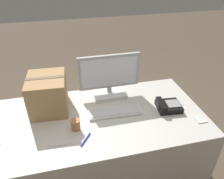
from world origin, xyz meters
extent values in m
plane|color=brown|center=(0.00, 0.00, 0.00)|extent=(12.00, 12.00, 0.00)
cube|color=beige|center=(0.00, 0.00, 0.36)|extent=(1.80, 0.90, 0.72)
cube|color=white|center=(0.17, 0.30, 0.74)|extent=(0.30, 0.23, 0.04)
cylinder|color=#B2B2B2|center=(0.17, 0.30, 0.79)|extent=(0.04, 0.04, 0.05)
cube|color=#B2B2B2|center=(0.17, 0.30, 0.97)|extent=(0.56, 0.03, 0.32)
cube|color=white|center=(0.17, 0.28, 0.97)|extent=(0.51, 0.01, 0.27)
cube|color=silver|center=(0.16, 0.01, 0.73)|extent=(0.46, 0.16, 0.02)
cube|color=silver|center=(0.16, 0.01, 0.74)|extent=(0.42, 0.13, 0.01)
cube|color=black|center=(0.63, -0.03, 0.74)|extent=(0.22, 0.20, 0.05)
cube|color=black|center=(0.56, -0.03, 0.78)|extent=(0.06, 0.18, 0.03)
cube|color=gray|center=(0.66, -0.04, 0.77)|extent=(0.12, 0.12, 0.01)
cylinder|color=#BC7547|center=(-0.19, -0.11, 0.76)|extent=(0.07, 0.07, 0.08)
cylinder|color=#BC7547|center=(-0.19, -0.11, 0.81)|extent=(0.07, 0.07, 0.01)
cube|color=silver|center=(-0.33, -0.25, 0.72)|extent=(0.14, 0.01, 0.00)
ellipsoid|color=silver|center=(-0.25, -0.25, 0.72)|extent=(0.04, 0.03, 0.00)
cube|color=tan|center=(-0.38, 0.21, 0.87)|extent=(0.33, 0.37, 0.31)
cube|color=brown|center=(-0.38, 0.21, 1.03)|extent=(0.30, 0.06, 0.00)
cylinder|color=#1933B2|center=(-0.13, -0.24, 0.73)|extent=(0.09, 0.12, 0.01)
cube|color=silver|center=(0.82, -0.24, 0.72)|extent=(0.09, 0.09, 0.01)
camera|label=1|loc=(-0.21, -1.40, 1.89)|focal=35.00mm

